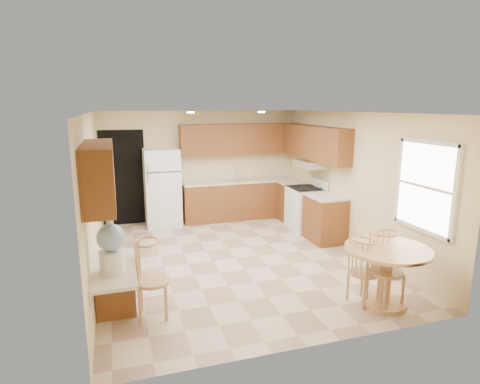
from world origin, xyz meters
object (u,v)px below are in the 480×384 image
object	(u,v)px
stove	(306,208)
water_crock	(111,247)
dining_table	(386,268)
chair_table_a	(368,267)
chair_table_b	(392,265)
chair_desk	(153,274)
refrigerator	(162,188)

from	to	relation	value
stove	water_crock	world-z (taller)	water_crock
dining_table	chair_table_a	world-z (taller)	chair_table_a
stove	chair_table_a	bearing A→B (deg)	-102.67
stove	water_crock	bearing A→B (deg)	-142.68
dining_table	chair_table_b	xyz separation A→B (m)	(0.00, -0.10, 0.08)
chair_table_a	water_crock	world-z (taller)	water_crock
chair_table_a	chair_table_b	size ratio (longest dim) A/B	0.89
dining_table	chair_table_a	bearing A→B (deg)	157.81
chair_desk	chair_table_a	bearing A→B (deg)	87.39
water_crock	refrigerator	bearing A→B (deg)	76.00
dining_table	chair_table_b	distance (m)	0.12
dining_table	chair_desk	bearing A→B (deg)	169.46
refrigerator	dining_table	bearing A→B (deg)	-62.94
refrigerator	water_crock	xyz separation A→B (m)	(-1.05, -4.21, 0.21)
chair_table_a	dining_table	bearing A→B (deg)	52.65
dining_table	refrigerator	bearing A→B (deg)	117.06
refrigerator	chair_desk	bearing A→B (deg)	-98.42
dining_table	chair_desk	world-z (taller)	chair_desk
refrigerator	water_crock	size ratio (longest dim) A/B	2.64
chair_table_a	stove	bearing A→B (deg)	152.17
refrigerator	stove	distance (m)	3.15
refrigerator	stove	xyz separation A→B (m)	(2.88, -1.22, -0.38)
refrigerator	chair_table_a	bearing A→B (deg)	-64.68
stove	dining_table	bearing A→B (deg)	-98.83
water_crock	stove	bearing A→B (deg)	37.32
refrigerator	water_crock	bearing A→B (deg)	-104.00
chair_desk	water_crock	xyz separation A→B (m)	(-0.45, -0.16, 0.46)
refrigerator	chair_table_a	distance (m)	5.00
stove	water_crock	distance (m)	4.97
dining_table	chair_desk	size ratio (longest dim) A/B	1.10
stove	chair_table_a	world-z (taller)	stove
chair_table_b	water_crock	bearing A→B (deg)	-16.51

